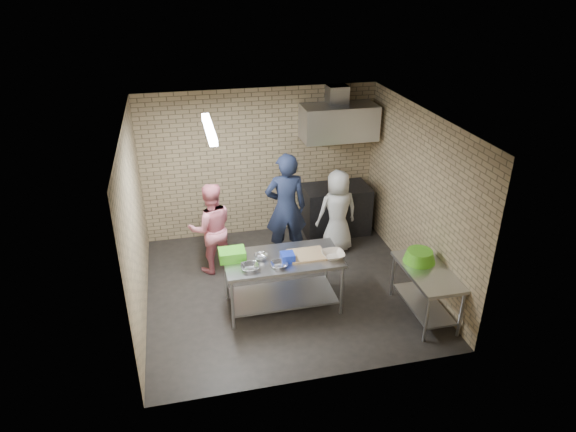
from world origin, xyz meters
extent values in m
plane|color=black|center=(0.00, 0.00, 0.00)|extent=(4.20, 4.20, 0.00)
plane|color=black|center=(0.00, 0.00, 2.70)|extent=(4.20, 4.20, 0.00)
cube|color=tan|center=(0.00, 2.00, 1.35)|extent=(4.20, 0.06, 2.70)
cube|color=tan|center=(0.00, -2.00, 1.35)|extent=(4.20, 0.06, 2.70)
cube|color=tan|center=(-2.10, 0.00, 1.35)|extent=(0.06, 4.00, 2.70)
cube|color=tan|center=(2.10, 0.00, 1.35)|extent=(0.06, 4.00, 2.70)
cube|color=#ABADB2|center=(-0.13, -0.45, 0.41)|extent=(1.66, 0.83, 0.83)
cube|color=silver|center=(1.80, -1.10, 0.38)|extent=(0.60, 1.20, 0.75)
cube|color=black|center=(1.35, 1.65, 0.45)|extent=(1.20, 0.70, 0.90)
cube|color=silver|center=(1.35, 1.70, 2.10)|extent=(1.30, 0.60, 0.60)
cube|color=#A5A8AD|center=(1.35, 1.85, 2.55)|extent=(0.35, 0.30, 0.30)
cube|color=#3F2B19|center=(1.65, 1.89, 1.92)|extent=(0.80, 0.20, 0.04)
cube|color=white|center=(-1.00, 0.00, 2.64)|extent=(0.10, 1.25, 0.08)
cube|color=green|center=(-0.83, -0.33, 0.90)|extent=(0.37, 0.28, 0.15)
cube|color=#172FAE|center=(-0.08, -0.55, 0.89)|extent=(0.18, 0.18, 0.12)
cube|color=tan|center=(0.22, -0.47, 0.84)|extent=(0.51, 0.39, 0.03)
imported|color=#B6B8BD|center=(-0.63, -0.65, 0.86)|extent=(0.26, 0.26, 0.06)
imported|color=silver|center=(-0.43, -0.40, 0.86)|extent=(0.20, 0.20, 0.06)
imported|color=silver|center=(-0.23, -0.67, 0.86)|extent=(0.24, 0.24, 0.06)
imported|color=beige|center=(0.57, -0.60, 0.87)|extent=(0.32, 0.32, 0.08)
cylinder|color=#B22619|center=(1.40, 1.89, 2.03)|extent=(0.07, 0.07, 0.18)
cylinder|color=green|center=(1.80, 1.89, 2.02)|extent=(0.06, 0.06, 0.15)
imported|color=black|center=(0.22, 0.89, 0.95)|extent=(0.71, 0.49, 1.90)
imported|color=pink|center=(-1.02, 0.80, 0.76)|extent=(0.79, 0.65, 1.53)
imported|color=silver|center=(1.15, 0.98, 0.74)|extent=(0.77, 0.54, 1.48)
camera|label=1|loc=(-1.45, -6.52, 4.57)|focal=31.84mm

